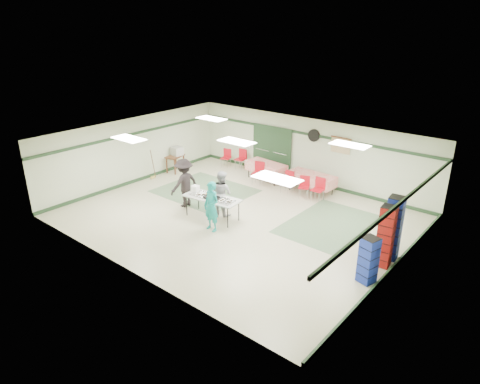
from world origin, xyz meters
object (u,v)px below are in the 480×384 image
Objects in this scene: chair_loose_b at (226,156)px; printer_table at (175,158)px; chair_c at (319,187)px; chair_loose_a at (242,157)px; crate_stack_blue_b at (368,260)px; broom at (153,164)px; serving_table at (212,199)px; crate_stack_red at (386,237)px; chair_a at (304,184)px; crate_stack_blue_a at (393,228)px; chair_b at (288,179)px; office_printer at (177,151)px; volunteer_grey at (222,193)px; dining_table_a at (311,179)px; dining_table_b at (266,167)px; chair_d at (259,170)px; volunteer_teal at (211,207)px; volunteer_dark at (184,183)px.

printer_table is at bearing -135.88° from chair_loose_b.
chair_c is 4.72m from chair_loose_a.
crate_stack_blue_b is 1.02× the size of broom.
crate_stack_red reaches higher than serving_table.
chair_c is at bearing -16.13° from chair_loose_a.
crate_stack_blue_a reaches higher than chair_a.
chair_b is 5.36m from office_printer.
volunteer_grey is (0.03, 0.45, 0.07)m from serving_table.
chair_loose_a is (-3.23, 1.05, 0.02)m from chair_b.
dining_table_a and dining_table_b have the same top height.
crate_stack_blue_b is at bearing -45.65° from chair_d.
dining_table_a is at bearing 86.20° from volunteer_teal.
chair_c reaches higher than chair_a.
dining_table_b is 7.92m from crate_stack_blue_b.
dining_table_b is at bearing 79.28° from chair_d.
serving_table is at bearing -135.07° from chair_a.
crate_stack_blue_b is at bearing -90.00° from crate_stack_blue_a.
crate_stack_blue_b is (3.68, -3.90, 0.08)m from chair_c.
volunteer_grey is at bearing -137.31° from chair_a.
volunteer_dark is 1.91× the size of printer_table.
dining_table_a is 2.05× the size of printer_table.
dining_table_b is at bearing -19.67° from chair_loose_b.
dining_table_b is 2.32m from chair_a.
chair_a is 1.80× the size of office_printer.
volunteer_dark is at bearing -170.74° from crate_stack_blue_a.
crate_stack_blue_b is (5.72, -0.27, -0.08)m from serving_table.
printer_table is (-3.79, -1.16, 0.05)m from chair_d.
dining_table_a is 2.20× the size of chair_b.
crate_stack_blue_b is at bearing -65.72° from chair_a.
serving_table is 2.29× the size of chair_c.
chair_b is at bearing 152.45° from volunteer_dark.
broom is at bearing -136.73° from dining_table_b.
dining_table_b is 7.17m from crate_stack_blue_a.
chair_loose_a is 9.17m from crate_stack_red.
office_printer is (-2.01, -2.08, 0.37)m from chair_loose_a.
chair_c is at bearing -119.52° from volunteer_grey.
volunteer_grey is 3.42× the size of office_printer.
dining_table_a is 1.50× the size of crate_stack_blue_b.
volunteer_dark is 1.97× the size of chair_c.
chair_d reaches higher than chair_b.
office_printer is at bearing -124.84° from volunteer_dark.
broom is (-10.38, -0.01, -0.29)m from crate_stack_blue_a.
crate_stack_blue_a is 2.02× the size of printer_table.
volunteer_teal is 3.56× the size of office_printer.
serving_table is 5.87m from crate_stack_blue_a.
dining_table_a is (0.77, 4.87, -0.26)m from volunteer_teal.
volunteer_dark is at bearing -136.52° from chair_c.
crate_stack_blue_a reaches higher than crate_stack_red.
crate_stack_blue_a is at bearing 26.24° from volunteer_teal.
dining_table_b is at bearing 167.41° from chair_c.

